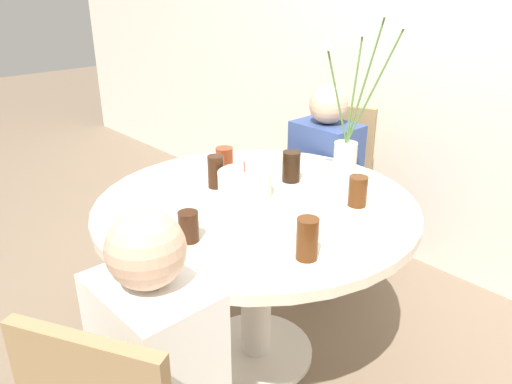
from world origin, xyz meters
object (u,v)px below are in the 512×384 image
flower_vase (350,132)px  drink_glass_2 (307,239)px  drink_glass_0 (216,172)px  person_guest (324,190)px  side_plate (322,166)px  drink_glass_1 (189,227)px  birthday_cake (245,184)px  drink_glass_4 (291,166)px  drink_glass_3 (225,162)px  drink_glass_5 (358,191)px  chair_right_flank (333,177)px

flower_vase → drink_glass_2: 0.65m
drink_glass_0 → person_guest: (-0.05, 0.79, -0.33)m
drink_glass_0 → side_plate: bearing=73.4°
drink_glass_1 → drink_glass_2: size_ratio=0.76×
drink_glass_0 → drink_glass_2: (0.66, -0.16, 0.00)m
person_guest → birthday_cake: bearing=-74.9°
drink_glass_1 → person_guest: 1.24m
drink_glass_1 → drink_glass_4: size_ratio=0.79×
birthday_cake → drink_glass_3: size_ratio=1.61×
drink_glass_4 → person_guest: 0.64m
birthday_cake → drink_glass_2: birthday_cake is taller
drink_glass_0 → drink_glass_5: size_ratio=1.16×
chair_right_flank → person_guest: (0.05, -0.15, -0.02)m
drink_glass_4 → drink_glass_5: (0.35, 0.01, -0.01)m
side_plate → person_guest: (-0.20, 0.28, -0.26)m
chair_right_flank → flower_vase: size_ratio=1.24×
side_plate → drink_glass_0: (-0.15, -0.51, 0.06)m
drink_glass_1 → drink_glass_0: bearing=130.2°
person_guest → flower_vase: bearing=-42.0°
chair_right_flank → drink_glass_4: chair_right_flank is taller
flower_vase → drink_glass_4: size_ratio=5.61×
side_plate → person_guest: bearing=126.2°
chair_right_flank → drink_glass_2: bearing=-74.9°
chair_right_flank → birthday_cake: bearing=-93.9°
side_plate → drink_glass_2: drink_glass_2 is taller
chair_right_flank → person_guest: size_ratio=0.85×
flower_vase → side_plate: flower_vase is taller
drink_glass_1 → drink_glass_2: bearing=30.6°
chair_right_flank → drink_glass_3: 0.89m
drink_glass_1 → flower_vase: bearing=84.5°
drink_glass_5 → person_guest: bearing=138.9°
drink_glass_3 → drink_glass_5: drink_glass_3 is taller
birthday_cake → drink_glass_1: birthday_cake is taller
birthday_cake → flower_vase: 0.48m
birthday_cake → drink_glass_4: birthday_cake is taller
drink_glass_2 → drink_glass_3: size_ratio=1.04×
chair_right_flank → drink_glass_1: size_ratio=8.77×
drink_glass_4 → chair_right_flank: bearing=112.6°
drink_glass_0 → drink_glass_2: size_ratio=1.00×
chair_right_flank → birthday_cake: 0.99m
chair_right_flank → drink_glass_5: 0.95m
drink_glass_0 → person_guest: size_ratio=0.13×
side_plate → birthday_cake: bearing=-89.6°
drink_glass_3 → chair_right_flank: bearing=92.3°
birthday_cake → drink_glass_3: birthday_cake is taller
drink_glass_1 → drink_glass_3: 0.60m
drink_glass_3 → drink_glass_5: 0.62m
side_plate → drink_glass_4: size_ratio=1.52×
drink_glass_3 → drink_glass_4: (0.24, 0.18, -0.00)m
chair_right_flank → side_plate: size_ratio=4.59×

